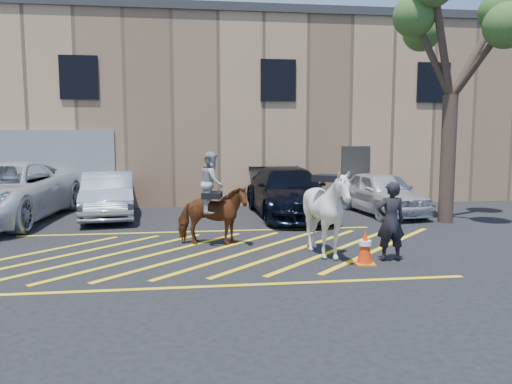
{
  "coord_description": "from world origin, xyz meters",
  "views": [
    {
      "loc": [
        -0.27,
        -11.26,
        2.64
      ],
      "look_at": [
        1.27,
        0.2,
        1.3
      ],
      "focal_mm": 35.0,
      "sensor_mm": 36.0,
      "label": 1
    }
  ],
  "objects": [
    {
      "name": "ground",
      "position": [
        0.0,
        0.0,
        0.0
      ],
      "size": [
        90.0,
        90.0,
        0.0
      ],
      "primitive_type": "plane",
      "color": "black",
      "rests_on": "ground"
    },
    {
      "name": "car_white_pickup",
      "position": [
        -5.86,
        4.47,
        0.91
      ],
      "size": [
        3.57,
        6.76,
        1.81
      ],
      "primitive_type": "imported",
      "rotation": [
        0.0,
        0.0,
        -0.09
      ],
      "color": "silver",
      "rests_on": "ground"
    },
    {
      "name": "car_silver_sedan",
      "position": [
        -2.84,
        4.99,
        0.73
      ],
      "size": [
        2.08,
        4.57,
        1.45
      ],
      "primitive_type": "imported",
      "rotation": [
        0.0,
        0.0,
        0.12
      ],
      "color": "#9B9FA9",
      "rests_on": "ground"
    },
    {
      "name": "car_blue_suv",
      "position": [
        2.9,
        4.49,
        0.78
      ],
      "size": [
        2.33,
        5.44,
        1.56
      ],
      "primitive_type": "imported",
      "rotation": [
        0.0,
        0.0,
        0.03
      ],
      "color": "black",
      "rests_on": "ground"
    },
    {
      "name": "car_white_suv",
      "position": [
        6.09,
        4.53,
        0.71
      ],
      "size": [
        2.13,
        4.32,
        1.42
      ],
      "primitive_type": "imported",
      "rotation": [
        0.0,
        0.0,
        0.11
      ],
      "color": "silver",
      "rests_on": "ground"
    },
    {
      "name": "handler",
      "position": [
        3.88,
        -1.49,
        0.84
      ],
      "size": [
        0.62,
        0.42,
        1.67
      ],
      "primitive_type": "imported",
      "rotation": [
        0.0,
        0.0,
        3.1
      ],
      "color": "black",
      "rests_on": "ground"
    },
    {
      "name": "warehouse",
      "position": [
        -0.01,
        11.99,
        3.65
      ],
      "size": [
        32.42,
        10.2,
        7.3
      ],
      "color": "tan",
      "rests_on": "ground"
    },
    {
      "name": "hatching_zone",
      "position": [
        -0.0,
        -0.3,
        0.01
      ],
      "size": [
        12.6,
        5.12,
        0.01
      ],
      "color": "yellow",
      "rests_on": "ground"
    },
    {
      "name": "mounted_bay",
      "position": [
        0.26,
        0.49,
        0.9
      ],
      "size": [
        1.78,
        1.0,
        2.23
      ],
      "color": "maroon",
      "rests_on": "ground"
    },
    {
      "name": "saddled_white",
      "position": [
        2.65,
        -1.0,
        0.97
      ],
      "size": [
        2.28,
        2.32,
        1.93
      ],
      "color": "silver",
      "rests_on": "ground"
    },
    {
      "name": "traffic_cone",
      "position": [
        3.27,
        -1.68,
        0.37
      ],
      "size": [
        0.42,
        0.42,
        0.73
      ],
      "color": "orange",
      "rests_on": "ground"
    },
    {
      "name": "tree",
      "position": [
        7.37,
        2.71,
        5.69
      ],
      "size": [
        3.99,
        4.37,
        7.31
      ],
      "color": "#4C3A2E",
      "rests_on": "ground"
    }
  ]
}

